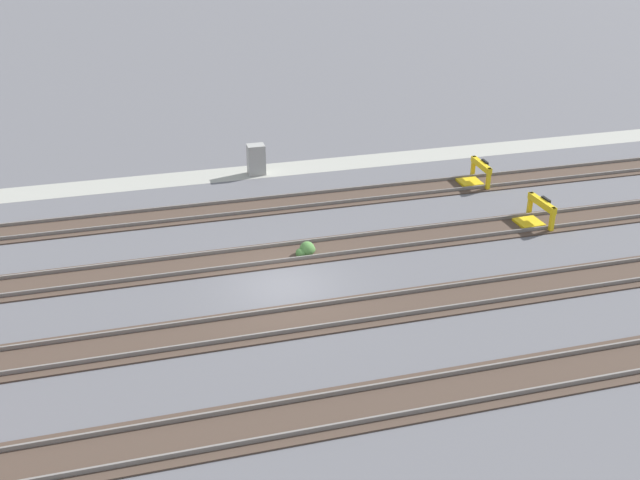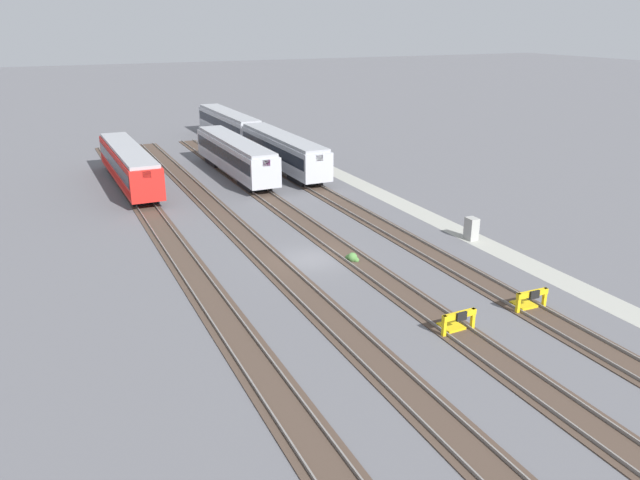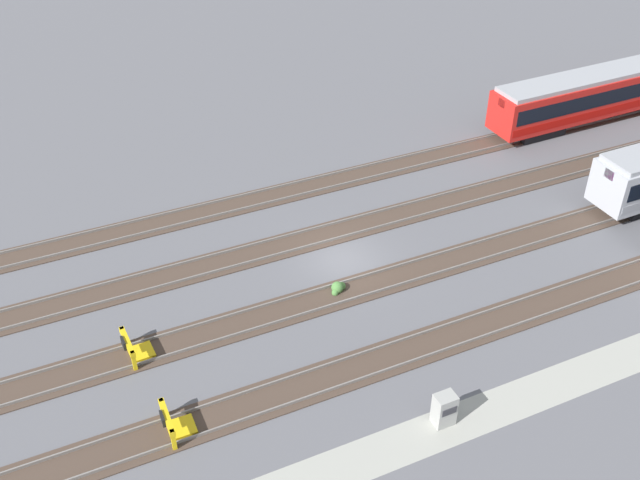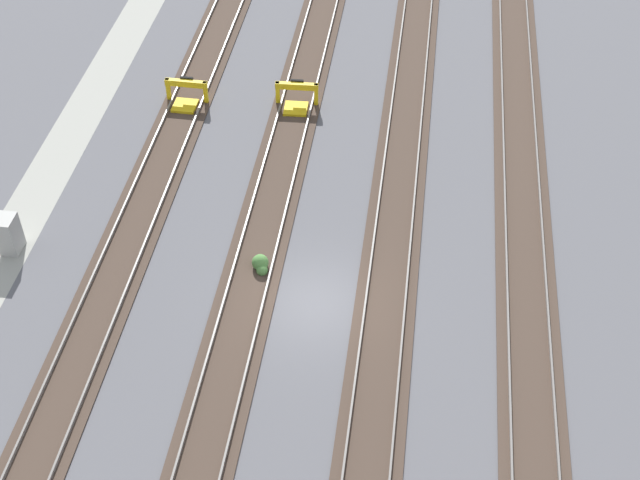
% 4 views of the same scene
% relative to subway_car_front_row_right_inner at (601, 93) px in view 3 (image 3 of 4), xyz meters
% --- Properties ---
extents(ground_plane, '(400.00, 400.00, 0.00)m').
position_rel_subway_car_front_row_right_inner_xyz_m(ground_plane, '(-24.53, -7.70, -2.04)').
color(ground_plane, '#5B5B60').
extents(service_walkway, '(54.00, 2.00, 0.01)m').
position_rel_subway_car_front_row_right_inner_xyz_m(service_walkway, '(-24.53, -20.03, -2.04)').
color(service_walkway, '#9E9E93').
rests_on(service_walkway, ground).
extents(rail_track_nearest, '(90.00, 2.24, 0.21)m').
position_rel_subway_car_front_row_right_inner_xyz_m(rail_track_nearest, '(-24.53, -15.40, -2.00)').
color(rail_track_nearest, '#47382D').
rests_on(rail_track_nearest, ground).
extents(rail_track_near_inner, '(90.00, 2.24, 0.21)m').
position_rel_subway_car_front_row_right_inner_xyz_m(rail_track_near_inner, '(-24.53, -10.27, -2.00)').
color(rail_track_near_inner, '#47382D').
rests_on(rail_track_near_inner, ground).
extents(rail_track_middle, '(90.00, 2.24, 0.21)m').
position_rel_subway_car_front_row_right_inner_xyz_m(rail_track_middle, '(-24.53, -5.13, -2.00)').
color(rail_track_middle, '#47382D').
rests_on(rail_track_middle, ground).
extents(rail_track_far_inner, '(90.00, 2.24, 0.21)m').
position_rel_subway_car_front_row_right_inner_xyz_m(rail_track_far_inner, '(-24.53, 0.00, -2.00)').
color(rail_track_far_inner, '#47382D').
rests_on(rail_track_far_inner, ground).
extents(subway_car_front_row_right_inner, '(18.04, 3.10, 3.70)m').
position_rel_subway_car_front_row_right_inner_xyz_m(subway_car_front_row_right_inner, '(0.00, 0.00, 0.00)').
color(subway_car_front_row_right_inner, red).
rests_on(subway_car_front_row_right_inner, ground).
extents(bumper_stop_nearest_track, '(1.36, 2.00, 1.22)m').
position_rel_subway_car_front_row_right_inner_xyz_m(bumper_stop_nearest_track, '(-36.26, -15.41, -1.53)').
color(bumper_stop_nearest_track, gold).
rests_on(bumper_stop_nearest_track, ground).
extents(bumper_stop_near_inner_track, '(1.37, 2.01, 1.22)m').
position_rel_subway_car_front_row_right_inner_xyz_m(bumper_stop_near_inner_track, '(-36.72, -10.26, -1.53)').
color(bumper_stop_near_inner_track, gold).
rests_on(bumper_stop_near_inner_track, ground).
extents(electrical_cabinet, '(0.90, 0.73, 1.60)m').
position_rel_subway_car_front_row_right_inner_xyz_m(electrical_cabinet, '(-25.75, -19.72, -1.24)').
color(electrical_cabinet, '#9E9E99').
rests_on(electrical_cabinet, ground).
extents(weed_clump, '(0.92, 0.70, 0.64)m').
position_rel_subway_car_front_row_right_inner_xyz_m(weed_clump, '(-25.99, -9.99, -1.80)').
color(weed_clump, '#4C7F3D').
rests_on(weed_clump, ground).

